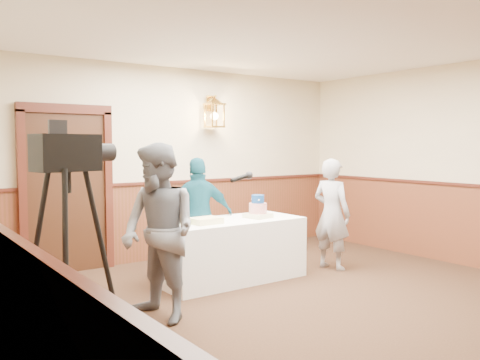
{
  "coord_description": "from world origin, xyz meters",
  "views": [
    {
      "loc": [
        -3.6,
        -3.19,
        1.67
      ],
      "look_at": [
        -0.09,
        1.7,
        1.25
      ],
      "focal_mm": 38.0,
      "sensor_mm": 36.0,
      "label": 1
    }
  ],
  "objects_px": {
    "sheet_cake_green": "(176,222)",
    "interviewer": "(159,232)",
    "tiered_cake": "(258,209)",
    "tv_camera_rig": "(69,272)",
    "display_table": "(231,250)",
    "baker": "(332,214)",
    "sheet_cake_yellow": "(206,221)",
    "assistant_p": "(199,216)"
  },
  "relations": [
    {
      "from": "tiered_cake",
      "to": "tv_camera_rig",
      "type": "distance_m",
      "value": 3.2
    },
    {
      "from": "display_table",
      "to": "tv_camera_rig",
      "type": "distance_m",
      "value": 2.94
    },
    {
      "from": "tiered_cake",
      "to": "tv_camera_rig",
      "type": "bearing_deg",
      "value": -152.07
    },
    {
      "from": "tiered_cake",
      "to": "interviewer",
      "type": "relative_size",
      "value": 0.19
    },
    {
      "from": "display_table",
      "to": "baker",
      "type": "height_order",
      "value": "baker"
    },
    {
      "from": "display_table",
      "to": "tv_camera_rig",
      "type": "xyz_separation_m",
      "value": [
        -2.45,
        -1.56,
        0.41
      ]
    },
    {
      "from": "baker",
      "to": "sheet_cake_yellow",
      "type": "bearing_deg",
      "value": 71.42
    },
    {
      "from": "tiered_cake",
      "to": "assistant_p",
      "type": "height_order",
      "value": "assistant_p"
    },
    {
      "from": "baker",
      "to": "interviewer",
      "type": "bearing_deg",
      "value": 88.41
    },
    {
      "from": "display_table",
      "to": "interviewer",
      "type": "relative_size",
      "value": 1.06
    },
    {
      "from": "display_table",
      "to": "tv_camera_rig",
      "type": "height_order",
      "value": "tv_camera_rig"
    },
    {
      "from": "baker",
      "to": "tv_camera_rig",
      "type": "bearing_deg",
      "value": 96.54
    },
    {
      "from": "tiered_cake",
      "to": "tv_camera_rig",
      "type": "relative_size",
      "value": 0.19
    },
    {
      "from": "tv_camera_rig",
      "to": "sheet_cake_green",
      "type": "bearing_deg",
      "value": 33.62
    },
    {
      "from": "sheet_cake_yellow",
      "to": "assistant_p",
      "type": "height_order",
      "value": "assistant_p"
    },
    {
      "from": "interviewer",
      "to": "assistant_p",
      "type": "distance_m",
      "value": 1.76
    },
    {
      "from": "display_table",
      "to": "baker",
      "type": "relative_size",
      "value": 1.21
    },
    {
      "from": "display_table",
      "to": "sheet_cake_green",
      "type": "bearing_deg",
      "value": 174.99
    },
    {
      "from": "sheet_cake_green",
      "to": "tiered_cake",
      "type": "bearing_deg",
      "value": -6.83
    },
    {
      "from": "display_table",
      "to": "sheet_cake_yellow",
      "type": "bearing_deg",
      "value": -167.79
    },
    {
      "from": "sheet_cake_yellow",
      "to": "tiered_cake",
      "type": "bearing_deg",
      "value": 1.56
    },
    {
      "from": "tv_camera_rig",
      "to": "assistant_p",
      "type": "bearing_deg",
      "value": 32.18
    },
    {
      "from": "display_table",
      "to": "interviewer",
      "type": "height_order",
      "value": "interviewer"
    },
    {
      "from": "tiered_cake",
      "to": "assistant_p",
      "type": "distance_m",
      "value": 0.77
    },
    {
      "from": "tiered_cake",
      "to": "sheet_cake_green",
      "type": "xyz_separation_m",
      "value": [
        -1.09,
        0.13,
        -0.08
      ]
    },
    {
      "from": "sheet_cake_green",
      "to": "baker",
      "type": "distance_m",
      "value": 2.18
    },
    {
      "from": "sheet_cake_green",
      "to": "interviewer",
      "type": "height_order",
      "value": "interviewer"
    },
    {
      "from": "display_table",
      "to": "sheet_cake_yellow",
      "type": "distance_m",
      "value": 0.59
    },
    {
      "from": "sheet_cake_green",
      "to": "baker",
      "type": "xyz_separation_m",
      "value": [
        2.14,
        -0.39,
        -0.04
      ]
    },
    {
      "from": "sheet_cake_yellow",
      "to": "baker",
      "type": "xyz_separation_m",
      "value": [
        1.83,
        -0.24,
        -0.04
      ]
    },
    {
      "from": "tiered_cake",
      "to": "sheet_cake_yellow",
      "type": "xyz_separation_m",
      "value": [
        -0.78,
        -0.02,
        -0.08
      ]
    },
    {
      "from": "display_table",
      "to": "sheet_cake_green",
      "type": "relative_size",
      "value": 6.33
    },
    {
      "from": "tv_camera_rig",
      "to": "interviewer",
      "type": "bearing_deg",
      "value": 25.71
    },
    {
      "from": "tiered_cake",
      "to": "baker",
      "type": "xyz_separation_m",
      "value": [
        1.05,
        -0.26,
        -0.12
      ]
    },
    {
      "from": "sheet_cake_yellow",
      "to": "assistant_p",
      "type": "relative_size",
      "value": 0.23
    },
    {
      "from": "sheet_cake_yellow",
      "to": "sheet_cake_green",
      "type": "height_order",
      "value": "sheet_cake_yellow"
    },
    {
      "from": "sheet_cake_yellow",
      "to": "assistant_p",
      "type": "xyz_separation_m",
      "value": [
        0.25,
        0.57,
        -0.03
      ]
    },
    {
      "from": "interviewer",
      "to": "tv_camera_rig",
      "type": "xyz_separation_m",
      "value": [
        -1.08,
        -0.77,
        -0.06
      ]
    },
    {
      "from": "sheet_cake_green",
      "to": "baker",
      "type": "bearing_deg",
      "value": -10.33
    },
    {
      "from": "display_table",
      "to": "sheet_cake_green",
      "type": "xyz_separation_m",
      "value": [
        -0.72,
        0.06,
        0.41
      ]
    },
    {
      "from": "tv_camera_rig",
      "to": "tiered_cake",
      "type": "bearing_deg",
      "value": 18.32
    },
    {
      "from": "interviewer",
      "to": "tiered_cake",
      "type": "bearing_deg",
      "value": 100.67
    }
  ]
}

